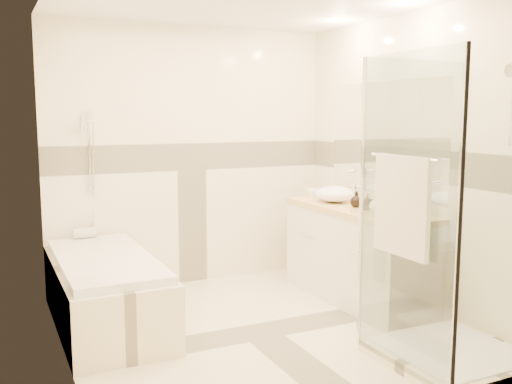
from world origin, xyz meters
name	(u,v)px	position (x,y,z in m)	size (l,w,h in m)	color
room	(264,169)	(0.06, 0.01, 1.26)	(2.82, 3.02, 2.52)	#F7EAC5
bathtub	(106,287)	(-1.02, 0.65, 0.31)	(0.75, 1.70, 0.56)	#FCEFCA
vanity	(357,254)	(1.12, 0.30, 0.43)	(0.58, 1.62, 0.85)	white
shower_enclosure	(433,288)	(0.83, -0.97, 0.51)	(0.96, 0.93, 2.04)	#FCEFCA
vessel_sink_near	(335,194)	(1.10, 0.65, 0.93)	(0.38, 0.38, 0.15)	white
vessel_sink_far	(396,206)	(1.10, -0.24, 0.94)	(0.43, 0.43, 0.17)	white
faucet_near	(354,182)	(1.32, 0.65, 1.02)	(0.12, 0.03, 0.30)	silver
faucet_far	(418,195)	(1.32, -0.24, 1.01)	(0.11, 0.03, 0.28)	silver
amenity_bottle_a	(368,202)	(1.10, 0.14, 0.92)	(0.06, 0.06, 0.14)	black
amenity_bottle_b	(356,199)	(1.10, 0.30, 0.92)	(0.11, 0.11, 0.14)	black
folded_towels	(315,193)	(1.10, 1.00, 0.89)	(0.14, 0.23, 0.07)	white
rolled_towel	(85,233)	(-1.06, 1.39, 0.61)	(0.09, 0.09, 0.20)	white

